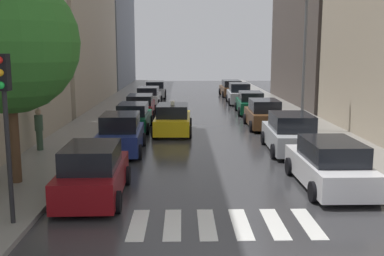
# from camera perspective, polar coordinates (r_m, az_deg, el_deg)

# --- Properties ---
(ground_plane) EXTENTS (28.00, 72.00, 0.04)m
(ground_plane) POSITION_cam_1_polar(r_m,az_deg,el_deg) (32.41, 0.69, 1.65)
(ground_plane) COLOR #323235
(sidewalk_left) EXTENTS (3.00, 72.00, 0.15)m
(sidewalk_left) POSITION_cam_1_polar(r_m,az_deg,el_deg) (32.83, -10.72, 1.75)
(sidewalk_left) COLOR gray
(sidewalk_left) RESTS_ON ground
(sidewalk_right) EXTENTS (3.00, 72.00, 0.15)m
(sidewalk_right) POSITION_cam_1_polar(r_m,az_deg,el_deg) (33.26, 11.96, 1.81)
(sidewalk_right) COLOR gray
(sidewalk_right) RESTS_ON ground
(crosswalk_stripes) EXTENTS (4.95, 2.20, 0.01)m
(crosswalk_stripes) POSITION_cam_1_polar(r_m,az_deg,el_deg) (12.31, 3.99, -11.88)
(crosswalk_stripes) COLOR silver
(crosswalk_stripes) RESTS_ON ground
(building_left_mid) EXTENTS (6.00, 19.00, 15.63)m
(building_left_mid) POSITION_cam_1_polar(r_m,az_deg,el_deg) (40.38, -15.93, 14.03)
(building_left_mid) COLOR #B2A38C
(building_left_mid) RESTS_ON ground
(building_left_far) EXTENTS (6.00, 18.59, 15.48)m
(building_left_far) POSITION_cam_1_polar(r_m,az_deg,el_deg) (59.65, -11.07, 12.63)
(building_left_far) COLOR slate
(building_left_far) RESTS_ON ground
(parked_car_left_nearest) EXTENTS (2.05, 4.20, 1.72)m
(parked_car_left_nearest) POSITION_cam_1_polar(r_m,az_deg,el_deg) (14.36, -12.30, -5.58)
(parked_car_left_nearest) COLOR maroon
(parked_car_left_nearest) RESTS_ON ground
(parked_car_left_second) EXTENTS (2.05, 4.10, 1.78)m
(parked_car_left_second) POSITION_cam_1_polar(r_m,az_deg,el_deg) (20.47, -8.87, -0.83)
(parked_car_left_second) COLOR navy
(parked_car_left_second) RESTS_ON ground
(parked_car_left_third) EXTENTS (2.03, 4.43, 1.56)m
(parked_car_left_third) POSITION_cam_1_polar(r_m,az_deg,el_deg) (26.23, -7.34, 1.32)
(parked_car_left_third) COLOR #0C4C2D
(parked_car_left_third) RESTS_ON ground
(parked_car_left_fourth) EXTENTS (2.13, 4.79, 1.53)m
(parked_car_left_fourth) POSITION_cam_1_polar(r_m,az_deg,el_deg) (31.53, -6.48, 2.73)
(parked_car_left_fourth) COLOR maroon
(parked_car_left_fourth) RESTS_ON ground
(parked_car_left_fifth) EXTENTS (2.11, 4.65, 1.53)m
(parked_car_left_fifth) POSITION_cam_1_polar(r_m,az_deg,el_deg) (38.16, -5.45, 3.95)
(parked_car_left_fifth) COLOR silver
(parked_car_left_fifth) RESTS_ON ground
(parked_car_left_sixth) EXTENTS (2.17, 4.37, 1.57)m
(parked_car_left_sixth) POSITION_cam_1_polar(r_m,az_deg,el_deg) (44.48, -4.62, 4.80)
(parked_car_left_sixth) COLOR #B2B7BF
(parked_car_left_sixth) RESTS_ON ground
(parked_car_right_nearest) EXTENTS (2.11, 4.63, 1.63)m
(parked_car_right_nearest) POSITION_cam_1_polar(r_m,az_deg,el_deg) (15.83, 16.83, -4.47)
(parked_car_right_nearest) COLOR silver
(parked_car_right_nearest) RESTS_ON ground
(parked_car_right_second) EXTENTS (2.26, 4.61, 1.74)m
(parked_car_right_second) POSITION_cam_1_polar(r_m,az_deg,el_deg) (20.98, 12.20, -0.72)
(parked_car_right_second) COLOR #B2B7BF
(parked_car_right_second) RESTS_ON ground
(parked_car_right_third) EXTENTS (2.06, 4.37, 1.69)m
(parked_car_right_third) POSITION_cam_1_polar(r_m,az_deg,el_deg) (27.10, 8.96, 1.66)
(parked_car_right_third) COLOR brown
(parked_car_right_third) RESTS_ON ground
(parked_car_right_fourth) EXTENTS (2.12, 4.60, 1.59)m
(parked_car_right_fourth) POSITION_cam_1_polar(r_m,az_deg,el_deg) (33.15, 7.31, 3.09)
(parked_car_right_fourth) COLOR #0C4C2D
(parked_car_right_fourth) RESTS_ON ground
(parked_car_right_fifth) EXTENTS (2.10, 4.57, 1.78)m
(parked_car_right_fifth) POSITION_cam_1_polar(r_m,az_deg,el_deg) (39.14, 5.90, 4.24)
(parked_car_right_fifth) COLOR #B2B7BF
(parked_car_right_fifth) RESTS_ON ground
(parked_car_right_sixth) EXTENTS (2.19, 4.81, 1.60)m
(parked_car_right_sixth) POSITION_cam_1_polar(r_m,az_deg,el_deg) (45.57, 4.93, 4.94)
(parked_car_right_sixth) COLOR brown
(parked_car_right_sixth) RESTS_ON ground
(taxi_midroad) EXTENTS (2.16, 4.43, 1.81)m
(taxi_midroad) POSITION_cam_1_polar(r_m,az_deg,el_deg) (24.99, -2.42, 1.04)
(taxi_midroad) COLOR yellow
(taxi_midroad) RESTS_ON ground
(pedestrian_foreground) EXTENTS (1.07, 1.07, 2.10)m
(pedestrian_foreground) POSITION_cam_1_polar(r_m,az_deg,el_deg) (21.11, -18.68, 1.50)
(pedestrian_foreground) COLOR #38513D
(pedestrian_foreground) RESTS_ON sidewalk_left
(street_tree_left) EXTENTS (4.58, 4.58, 6.91)m
(street_tree_left) POSITION_cam_1_polar(r_m,az_deg,el_deg) (15.96, -22.10, 9.83)
(street_tree_left) COLOR #513823
(street_tree_left) RESTS_ON sidewalk_left
(traffic_light_left_corner) EXTENTS (0.30, 0.42, 4.30)m
(traffic_light_left_corner) POSITION_cam_1_polar(r_m,az_deg,el_deg) (12.10, -22.42, 3.07)
(traffic_light_left_corner) COLOR black
(traffic_light_left_corner) RESTS_ON sidewalk_left
(lamp_post_right) EXTENTS (0.60, 0.28, 7.57)m
(lamp_post_right) POSITION_cam_1_polar(r_m,az_deg,el_deg) (25.68, 13.93, 9.32)
(lamp_post_right) COLOR #595B60
(lamp_post_right) RESTS_ON sidewalk_right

